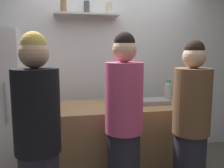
# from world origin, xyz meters

# --- Properties ---
(back_wall_assembly) EXTENTS (4.80, 0.32, 2.60)m
(back_wall_assembly) POSITION_xyz_m (-0.00, 1.25, 1.30)
(back_wall_assembly) COLOR white
(back_wall_assembly) RESTS_ON ground
(counter) EXTENTS (1.76, 0.75, 0.90)m
(counter) POSITION_xyz_m (-0.09, 0.48, 0.45)
(counter) COLOR #9E7A51
(counter) RESTS_ON ground
(baking_pan) EXTENTS (0.34, 0.24, 0.05)m
(baking_pan) POSITION_xyz_m (0.41, 0.46, 0.92)
(baking_pan) COLOR gray
(baking_pan) RESTS_ON counter
(utensil_holder) EXTENTS (0.09, 0.09, 0.22)m
(utensil_holder) POSITION_xyz_m (0.03, 0.51, 0.96)
(utensil_holder) COLOR #B2B2B7
(utensil_holder) RESTS_ON counter
(wine_bottle_amber_glass) EXTENTS (0.07, 0.07, 0.31)m
(wine_bottle_amber_glass) POSITION_xyz_m (0.19, 0.36, 1.02)
(wine_bottle_amber_glass) COLOR #472814
(wine_bottle_amber_glass) RESTS_ON counter
(wine_bottle_dark_glass) EXTENTS (0.06, 0.06, 0.31)m
(wine_bottle_dark_glass) POSITION_xyz_m (-0.10, 0.66, 1.02)
(wine_bottle_dark_glass) COLOR black
(wine_bottle_dark_glass) RESTS_ON counter
(water_bottle_plastic) EXTENTS (0.09, 0.09, 0.26)m
(water_bottle_plastic) POSITION_xyz_m (0.65, 0.58, 1.01)
(water_bottle_plastic) COLOR silver
(water_bottle_plastic) RESTS_ON counter
(person_pink_top) EXTENTS (0.34, 0.34, 1.69)m
(person_pink_top) POSITION_xyz_m (-0.12, -0.16, 0.84)
(person_pink_top) COLOR #262633
(person_pink_top) RESTS_ON ground
(person_blonde) EXTENTS (0.34, 0.34, 1.67)m
(person_blonde) POSITION_xyz_m (-0.84, -0.41, 0.82)
(person_blonde) COLOR #262633
(person_blonde) RESTS_ON ground
(person_brown_jacket) EXTENTS (0.34, 0.34, 1.63)m
(person_brown_jacket) POSITION_xyz_m (0.51, -0.24, 0.80)
(person_brown_jacket) COLOR #262633
(person_brown_jacket) RESTS_ON ground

